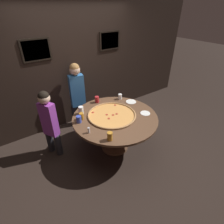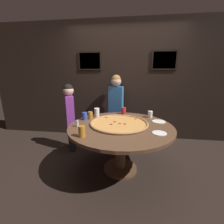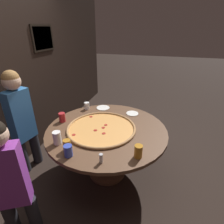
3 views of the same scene
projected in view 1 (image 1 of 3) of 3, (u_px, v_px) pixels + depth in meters
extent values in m
plane|color=black|center=(115.00, 147.00, 3.53)|extent=(24.00, 24.00, 0.00)
cube|color=black|center=(78.00, 66.00, 3.78)|extent=(6.40, 0.06, 2.60)
cube|color=black|center=(36.00, 50.00, 3.12)|extent=(0.52, 0.02, 0.40)
cube|color=slate|center=(36.00, 50.00, 3.12)|extent=(0.46, 0.01, 0.34)
cube|color=black|center=(110.00, 41.00, 3.90)|extent=(0.52, 0.02, 0.40)
cube|color=#B2A893|center=(110.00, 41.00, 3.89)|extent=(0.46, 0.01, 0.34)
cylinder|color=brown|center=(115.00, 117.00, 3.14)|extent=(1.53, 1.53, 0.04)
cylinder|color=brown|center=(115.00, 133.00, 3.34)|extent=(0.16, 0.16, 0.70)
cylinder|color=brown|center=(115.00, 146.00, 3.52)|extent=(0.52, 0.52, 0.04)
cylinder|color=#E0994C|center=(112.00, 115.00, 3.16)|extent=(0.84, 0.84, 0.01)
torus|color=#B27F4C|center=(112.00, 115.00, 3.15)|extent=(0.88, 0.88, 0.03)
cylinder|color=#A8281E|center=(113.00, 115.00, 3.14)|extent=(0.04, 0.04, 0.00)
cylinder|color=#A8281E|center=(107.00, 115.00, 3.15)|extent=(0.04, 0.04, 0.00)
cylinder|color=#A8281E|center=(93.00, 112.00, 3.22)|extent=(0.04, 0.04, 0.00)
cylinder|color=#A8281E|center=(115.00, 105.00, 3.44)|extent=(0.04, 0.04, 0.00)
cylinder|color=#A8281E|center=(109.00, 118.00, 3.05)|extent=(0.04, 0.04, 0.00)
cylinder|color=#A8281E|center=(117.00, 114.00, 3.17)|extent=(0.04, 0.04, 0.00)
cylinder|color=white|center=(120.00, 97.00, 3.66)|extent=(0.08, 0.08, 0.11)
cylinder|color=#BC7A23|center=(82.00, 116.00, 3.02)|extent=(0.08, 0.08, 0.12)
cylinder|color=white|center=(81.00, 110.00, 3.16)|extent=(0.09, 0.09, 0.15)
cylinder|color=#384CB7|center=(79.00, 119.00, 2.94)|extent=(0.09, 0.09, 0.12)
cylinder|color=#B22328|center=(97.00, 99.00, 3.54)|extent=(0.09, 0.09, 0.13)
cylinder|color=#BC7A23|center=(110.00, 136.00, 2.56)|extent=(0.08, 0.08, 0.14)
cylinder|color=white|center=(131.00, 102.00, 3.58)|extent=(0.21, 0.21, 0.01)
cylinder|color=white|center=(145.00, 113.00, 3.21)|extent=(0.18, 0.18, 0.01)
cylinder|color=silver|center=(89.00, 131.00, 2.71)|extent=(0.04, 0.04, 0.08)
cylinder|color=#B7B7BC|center=(88.00, 128.00, 2.69)|extent=(0.04, 0.04, 0.01)
cylinder|color=#232328|center=(59.00, 144.00, 3.26)|extent=(0.16, 0.16, 0.45)
cylinder|color=#232328|center=(50.00, 141.00, 3.33)|extent=(0.16, 0.16, 0.45)
cube|color=purple|center=(49.00, 119.00, 3.01)|extent=(0.25, 0.31, 0.63)
sphere|color=beige|center=(44.00, 98.00, 2.79)|extent=(0.19, 0.19, 0.19)
sphere|color=black|center=(43.00, 96.00, 2.77)|extent=(0.18, 0.18, 0.18)
cylinder|color=#232328|center=(84.00, 113.00, 4.13)|extent=(0.15, 0.15, 0.50)
cylinder|color=#232328|center=(75.00, 115.00, 4.05)|extent=(0.15, 0.15, 0.50)
cube|color=#3370B2|center=(77.00, 91.00, 3.77)|extent=(0.32, 0.21, 0.70)
sphere|color=beige|center=(75.00, 70.00, 3.52)|extent=(0.22, 0.22, 0.22)
sphere|color=#9E703D|center=(74.00, 68.00, 3.50)|extent=(0.20, 0.20, 0.20)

